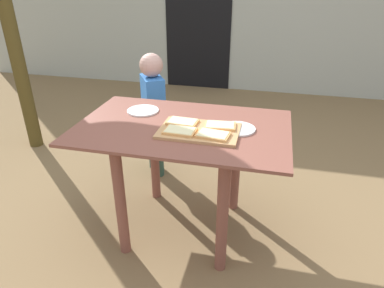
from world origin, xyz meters
The scene contains 11 objects.
ground_plane centered at (0.00, 0.00, 0.00)m, with size 16.00×16.00×0.00m, color olive.
house_door centered at (-0.59, 3.03, 1.00)m, with size 0.90×0.02×2.00m, color black.
dining_table centered at (0.00, 0.00, 0.57)m, with size 1.20×0.77×0.73m.
cutting_board centered at (0.11, -0.06, 0.74)m, with size 0.43×0.29×0.02m, color tan.
pizza_slice_near_right centered at (0.20, -0.13, 0.75)m, with size 0.18×0.13×0.02m.
pizza_slice_far_left centered at (0.00, 0.00, 0.75)m, with size 0.18×0.12×0.02m.
pizza_slice_near_left centered at (0.02, -0.12, 0.75)m, with size 0.17×0.12×0.02m.
pizza_slice_far_right centered at (0.21, 0.00, 0.75)m, with size 0.18×0.13×0.02m.
plate_white_right centered at (0.31, 0.02, 0.73)m, with size 0.20×0.20×0.01m, color white.
plate_white_left centered at (-0.30, 0.16, 0.73)m, with size 0.20×0.20×0.01m, color white.
child_left centered at (-0.41, 0.64, 0.57)m, with size 0.25×0.28×0.99m.
Camera 1 is at (0.47, -1.72, 1.51)m, focal length 32.06 mm.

